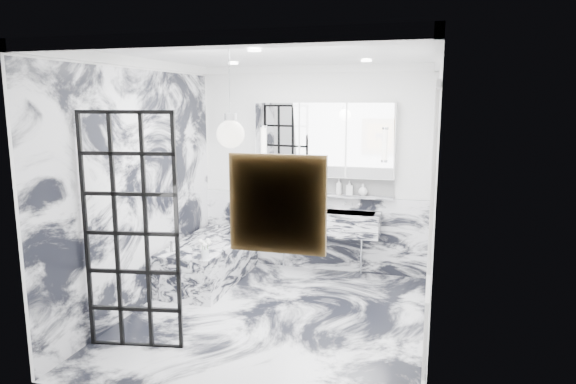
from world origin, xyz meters
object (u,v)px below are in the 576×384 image
(trough_sink, at_px, (320,222))
(mirror_cabinet, at_px, (324,140))
(bathtub, at_px, (210,260))
(crittall_door, at_px, (131,233))

(trough_sink, distance_m, mirror_cabinet, 1.10)
(mirror_cabinet, xyz_separation_m, bathtub, (-1.32, -0.83, -1.54))
(mirror_cabinet, distance_m, bathtub, 2.20)
(trough_sink, relative_size, mirror_cabinet, 0.84)
(crittall_door, distance_m, mirror_cabinet, 3.06)
(crittall_door, relative_size, trough_sink, 1.40)
(trough_sink, bearing_deg, bathtub, -153.52)
(crittall_door, distance_m, trough_sink, 2.85)
(crittall_door, height_order, bathtub, crittall_door)
(mirror_cabinet, bearing_deg, trough_sink, -90.00)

